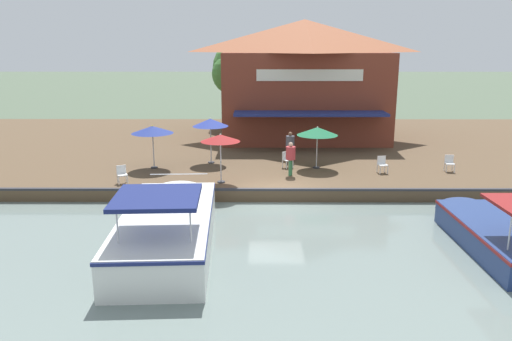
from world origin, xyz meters
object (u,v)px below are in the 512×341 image
object	(u,v)px
patio_umbrella_near_quay_edge	(152,130)
motorboat_nearest_quay	(491,230)
person_mid_patio	(291,155)
waterfront_restaurant	(303,78)
cafe_chair_facing_river	(287,159)
cafe_chair_under_first_umbrella	(382,164)
tree_upstream_bank	(238,69)
patio_umbrella_back_row	(220,138)
patio_umbrella_mid_patio_left	(317,131)
person_at_quay_edge	(290,143)
cafe_chair_beside_entrance	(122,174)
cafe_chair_far_corner_seat	(449,162)
patio_umbrella_far_corner	(210,123)
motorboat_mid_row	(170,221)

from	to	relation	value
patio_umbrella_near_quay_edge	motorboat_nearest_quay	xyz separation A→B (m)	(9.01, 13.79, -2.06)
person_mid_patio	motorboat_nearest_quay	bearing A→B (deg)	41.54
waterfront_restaurant	cafe_chair_facing_river	size ratio (longest dim) A/B	13.43
cafe_chair_under_first_umbrella	tree_upstream_bank	xyz separation A→B (m)	(-14.93, -7.87, 3.98)
patio_umbrella_back_row	cafe_chair_facing_river	world-z (taller)	patio_umbrella_back_row
patio_umbrella_mid_patio_left	person_at_quay_edge	bearing A→B (deg)	-138.64
patio_umbrella_back_row	patio_umbrella_near_quay_edge	distance (m)	4.71
patio_umbrella_back_row	cafe_chair_beside_entrance	xyz separation A→B (m)	(0.16, -4.66, -1.66)
person_mid_patio	person_at_quay_edge	xyz separation A→B (m)	(-3.04, 0.16, -0.01)
patio_umbrella_near_quay_edge	tree_upstream_bank	bearing A→B (deg)	164.14
patio_umbrella_back_row	tree_upstream_bank	world-z (taller)	tree_upstream_bank
person_mid_patio	patio_umbrella_near_quay_edge	bearing A→B (deg)	-101.88
cafe_chair_far_corner_seat	patio_umbrella_far_corner	bearing A→B (deg)	-98.44
patio_umbrella_mid_patio_left	patio_umbrella_back_row	bearing A→B (deg)	-59.27
patio_umbrella_back_row	patio_umbrella_near_quay_edge	xyz separation A→B (m)	(-2.84, -3.76, -0.08)
cafe_chair_facing_river	person_mid_patio	xyz separation A→B (m)	(1.63, 0.08, 0.58)
cafe_chair_facing_river	motorboat_nearest_quay	bearing A→B (deg)	36.39
motorboat_mid_row	tree_upstream_bank	xyz separation A→B (m)	(-22.65, 1.63, 4.26)
waterfront_restaurant	tree_upstream_bank	size ratio (longest dim) A/B	1.69
patio_umbrella_near_quay_edge	person_at_quay_edge	world-z (taller)	patio_umbrella_near_quay_edge
cafe_chair_facing_river	motorboat_mid_row	distance (m)	10.00
patio_umbrella_back_row	waterfront_restaurant	bearing A→B (deg)	158.30
patio_umbrella_far_corner	motorboat_nearest_quay	distance (m)	15.07
cafe_chair_under_first_umbrella	cafe_chair_facing_river	bearing A→B (deg)	-102.74
person_mid_patio	motorboat_nearest_quay	xyz separation A→B (m)	(7.51, 6.66, -1.06)
patio_umbrella_near_quay_edge	cafe_chair_facing_river	world-z (taller)	patio_umbrella_near_quay_edge
cafe_chair_beside_entrance	person_mid_patio	xyz separation A→B (m)	(-1.50, 8.03, 0.58)
cafe_chair_far_corner_seat	motorboat_nearest_quay	bearing A→B (deg)	-10.75
cafe_chair_beside_entrance	motorboat_mid_row	size ratio (longest dim) A/B	0.09
cafe_chair_far_corner_seat	tree_upstream_bank	bearing A→B (deg)	-142.07
cafe_chair_beside_entrance	motorboat_nearest_quay	distance (m)	15.88
patio_umbrella_near_quay_edge	cafe_chair_facing_river	distance (m)	7.23
waterfront_restaurant	patio_umbrella_far_corner	size ratio (longest dim) A/B	4.55
cafe_chair_under_first_umbrella	patio_umbrella_far_corner	bearing A→B (deg)	-103.47
cafe_chair_facing_river	motorboat_nearest_quay	world-z (taller)	motorboat_nearest_quay
cafe_chair_under_first_umbrella	person_mid_patio	size ratio (longest dim) A/B	0.50
cafe_chair_facing_river	patio_umbrella_mid_patio_left	bearing A→B (deg)	86.97
cafe_chair_under_first_umbrella	motorboat_mid_row	distance (m)	12.25
cafe_chair_beside_entrance	cafe_chair_under_first_umbrella	xyz separation A→B (m)	(-2.05, 12.74, 0.00)
cafe_chair_beside_entrance	person_at_quay_edge	size ratio (longest dim) A/B	0.51
waterfront_restaurant	cafe_chair_under_first_umbrella	world-z (taller)	waterfront_restaurant
patio_umbrella_near_quay_edge	tree_upstream_bank	world-z (taller)	tree_upstream_bank
patio_umbrella_near_quay_edge	person_mid_patio	xyz separation A→B (m)	(1.50, 7.13, -1.00)
patio_umbrella_near_quay_edge	motorboat_nearest_quay	size ratio (longest dim) A/B	0.33
cafe_chair_under_first_umbrella	person_mid_patio	distance (m)	4.78
tree_upstream_bank	cafe_chair_facing_river	bearing A→B (deg)	12.56
patio_umbrella_mid_patio_left	patio_umbrella_near_quay_edge	world-z (taller)	patio_umbrella_near_quay_edge
patio_umbrella_mid_patio_left	cafe_chair_under_first_umbrella	world-z (taller)	patio_umbrella_mid_patio_left
waterfront_restaurant	motorboat_mid_row	distance (m)	19.65
patio_umbrella_far_corner	cafe_chair_facing_river	bearing A→B (deg)	75.70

